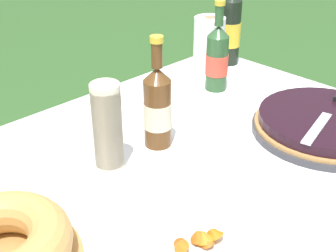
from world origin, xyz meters
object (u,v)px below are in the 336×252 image
(cider_bottle_green, at_px, (217,58))
(serving_knife, at_px, (330,109))
(cider_bottle_amber, at_px, (157,107))
(juice_bottle_red, at_px, (230,28))
(paper_towel_roll, at_px, (209,46))
(snack_plate_near, at_px, (202,242))
(berry_tart, at_px, (325,124))
(cup_stack, at_px, (107,128))

(cider_bottle_green, bearing_deg, serving_knife, -88.16)
(serving_knife, height_order, cider_bottle_green, cider_bottle_green)
(serving_knife, height_order, cider_bottle_amber, cider_bottle_amber)
(juice_bottle_red, relative_size, paper_towel_roll, 1.71)
(cider_bottle_amber, height_order, paper_towel_roll, cider_bottle_amber)
(juice_bottle_red, bearing_deg, snack_plate_near, -143.84)
(berry_tart, distance_m, serving_knife, 0.05)
(snack_plate_near, bearing_deg, serving_knife, 6.35)
(cider_bottle_amber, relative_size, paper_towel_roll, 1.45)
(serving_knife, height_order, cup_stack, cup_stack)
(cider_bottle_green, xyz_separation_m, juice_bottle_red, (0.22, 0.12, 0.03))
(cider_bottle_amber, height_order, juice_bottle_red, juice_bottle_red)
(cup_stack, distance_m, juice_bottle_red, 0.81)
(paper_towel_roll, bearing_deg, serving_knife, -97.86)
(juice_bottle_red, xyz_separation_m, snack_plate_near, (-0.82, -0.60, -0.13))
(berry_tart, height_order, cider_bottle_green, cider_bottle_green)
(juice_bottle_red, relative_size, snack_plate_near, 1.86)
(berry_tart, relative_size, cider_bottle_amber, 1.34)
(cup_stack, relative_size, paper_towel_roll, 1.09)
(serving_knife, distance_m, cider_bottle_amber, 0.49)
(berry_tart, height_order, paper_towel_roll, paper_towel_roll)
(berry_tart, relative_size, serving_knife, 1.09)
(cup_stack, bearing_deg, serving_knife, -26.37)
(serving_knife, bearing_deg, cider_bottle_amber, -47.73)
(cup_stack, relative_size, juice_bottle_red, 0.64)
(serving_knife, relative_size, cider_bottle_green, 1.24)
(cup_stack, bearing_deg, berry_tart, -28.10)
(serving_knife, xyz_separation_m, cider_bottle_green, (-0.01, 0.41, 0.05))
(juice_bottle_red, bearing_deg, cider_bottle_green, -150.62)
(berry_tart, distance_m, snack_plate_near, 0.59)
(cup_stack, bearing_deg, cider_bottle_green, 12.70)
(berry_tart, distance_m, cider_bottle_green, 0.42)
(cider_bottle_amber, bearing_deg, cup_stack, 179.17)
(berry_tart, distance_m, juice_bottle_red, 0.60)
(berry_tart, xyz_separation_m, snack_plate_near, (-0.59, -0.06, -0.02))
(cider_bottle_amber, bearing_deg, juice_bottle_red, 22.35)
(cider_bottle_amber, xyz_separation_m, juice_bottle_red, (0.61, 0.25, 0.02))
(paper_towel_roll, bearing_deg, cider_bottle_amber, -153.55)
(berry_tart, bearing_deg, serving_knife, 13.05)
(juice_bottle_red, bearing_deg, cup_stack, -162.23)
(berry_tart, xyz_separation_m, juice_bottle_red, (0.23, 0.54, 0.11))
(cider_bottle_amber, bearing_deg, paper_towel_roll, 26.45)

